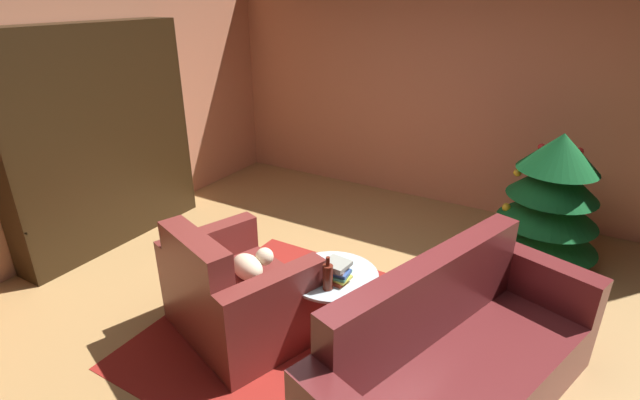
% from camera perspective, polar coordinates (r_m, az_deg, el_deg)
% --- Properties ---
extents(ground_plane, '(6.56, 6.56, 0.00)m').
position_cam_1_polar(ground_plane, '(3.64, 1.71, -14.97)').
color(ground_plane, '#B1854D').
extents(wall_back, '(5.59, 0.06, 2.59)m').
position_cam_1_polar(wall_back, '(5.43, 15.96, 12.56)').
color(wall_back, tan).
rests_on(wall_back, ground).
extents(wall_left, '(0.06, 5.40, 2.59)m').
position_cam_1_polar(wall_left, '(4.90, -28.13, 9.52)').
color(wall_left, tan).
rests_on(wall_left, ground).
extents(area_rug, '(2.57, 2.07, 0.01)m').
position_cam_1_polar(area_rug, '(3.49, 1.84, -16.96)').
color(area_rug, maroon).
rests_on(area_rug, ground).
extents(bookshelf_unit, '(0.32, 1.85, 2.04)m').
position_cam_1_polar(bookshelf_unit, '(4.90, -23.93, 6.27)').
color(bookshelf_unit, black).
rests_on(bookshelf_unit, ground).
extents(armchair_red, '(1.18, 1.06, 0.87)m').
position_cam_1_polar(armchair_red, '(3.47, -10.09, -11.22)').
color(armchair_red, maroon).
rests_on(armchair_red, ground).
extents(couch_red, '(1.31, 2.09, 0.92)m').
position_cam_1_polar(couch_red, '(2.98, 15.94, -18.73)').
color(couch_red, maroon).
rests_on(couch_red, ground).
extents(coffee_table, '(0.64, 0.64, 0.47)m').
position_cam_1_polar(coffee_table, '(3.37, 1.60, -9.68)').
color(coffee_table, black).
rests_on(coffee_table, ground).
extents(book_stack_on_table, '(0.24, 0.19, 0.14)m').
position_cam_1_polar(book_stack_on_table, '(3.25, 1.80, -8.58)').
color(book_stack_on_table, '#B73A1F').
rests_on(book_stack_on_table, coffee_table).
extents(bottle_on_table, '(0.07, 0.07, 0.24)m').
position_cam_1_polar(bottle_on_table, '(3.14, 0.94, -9.19)').
color(bottle_on_table, maroon).
rests_on(bottle_on_table, coffee_table).
extents(decorated_tree, '(0.94, 0.94, 1.20)m').
position_cam_1_polar(decorated_tree, '(4.62, 26.03, 0.10)').
color(decorated_tree, brown).
rests_on(decorated_tree, ground).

